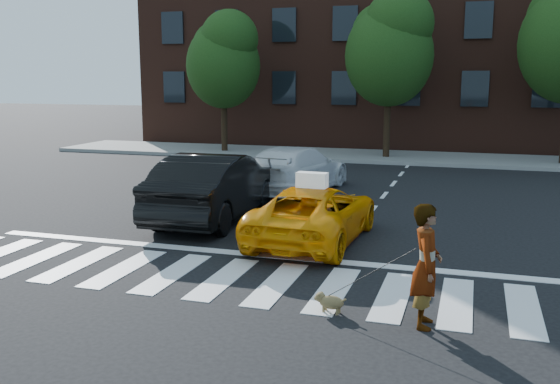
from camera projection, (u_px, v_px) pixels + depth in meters
name	position (u px, v px, depth m)	size (l,w,h in m)	color
ground	(223.00, 279.00, 11.08)	(120.00, 120.00, 0.00)	black
crosswalk	(223.00, 278.00, 11.08)	(13.00, 2.40, 0.01)	silver
stop_line	(254.00, 254.00, 12.58)	(12.00, 0.30, 0.01)	silver
sidewalk_far	(376.00, 156.00, 27.48)	(30.00, 4.00, 0.15)	slate
building	(401.00, 30.00, 33.44)	(26.00, 10.00, 12.00)	#462319
tree_left	(224.00, 56.00, 28.27)	(3.39, 3.38, 6.50)	black
tree_mid	(390.00, 45.00, 25.98)	(3.69, 3.69, 7.10)	black
taxi	(314.00, 213.00, 13.54)	(2.02, 4.39, 1.22)	orange
black_sedan	(215.00, 186.00, 15.56)	(1.78, 5.09, 1.68)	black
white_suv	(295.00, 169.00, 19.25)	(2.02, 4.97, 1.44)	silver
woman	(426.00, 266.00, 8.83)	(0.65, 0.43, 1.80)	#999999
dog	(329.00, 301.00, 9.47)	(0.53, 0.25, 0.30)	olive
taxi_sign	(312.00, 180.00, 13.21)	(0.65, 0.28, 0.32)	white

